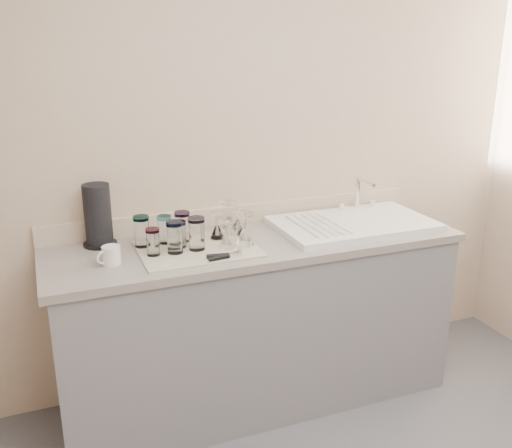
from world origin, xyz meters
name	(u,v)px	position (x,y,z in m)	size (l,w,h in m)	color
room_envelope	(418,151)	(0.00, 0.00, 1.56)	(3.54, 3.50, 2.52)	#505055
counter_unit	(257,321)	(0.00, 1.20, 0.45)	(2.06, 0.62, 0.90)	slate
sink_unit	(353,223)	(0.55, 1.20, 0.92)	(0.82, 0.50, 0.22)	white
dish_towel	(198,249)	(-0.31, 1.17, 0.90)	(0.55, 0.42, 0.01)	beige
tumbler_teal	(142,231)	(-0.55, 1.29, 0.98)	(0.08, 0.08, 0.15)	white
tumbler_cyan	(164,229)	(-0.44, 1.30, 0.98)	(0.07, 0.07, 0.14)	white
tumbler_purple	(182,226)	(-0.35, 1.29, 0.98)	(0.07, 0.07, 0.15)	white
tumbler_magenta	(153,242)	(-0.52, 1.16, 0.97)	(0.06, 0.06, 0.13)	white
tumbler_blue	(175,237)	(-0.42, 1.15, 0.98)	(0.08, 0.08, 0.15)	white
tumbler_lavender	(197,233)	(-0.32, 1.16, 0.99)	(0.08, 0.08, 0.16)	white
tumbler_extra	(179,234)	(-0.39, 1.22, 0.97)	(0.07, 0.07, 0.13)	white
goblet_back_left	(217,230)	(-0.18, 1.27, 0.95)	(0.07, 0.07, 0.13)	white
goblet_back_right	(238,225)	(-0.06, 1.30, 0.95)	(0.07, 0.07, 0.13)	white
goblet_front_left	(227,239)	(-0.18, 1.12, 0.95)	(0.07, 0.07, 0.13)	white
goblet_front_right	(245,234)	(-0.09, 1.14, 0.96)	(0.09, 0.09, 0.16)	white
goblet_extra	(229,223)	(-0.10, 1.32, 0.96)	(0.09, 0.09, 0.16)	white
can_opener	(225,256)	(-0.23, 1.00, 0.92)	(0.16, 0.06, 0.02)	silver
white_mug	(111,255)	(-0.72, 1.14, 0.94)	(0.12, 0.11, 0.08)	white
paper_towel_roll	(98,216)	(-0.73, 1.41, 1.05)	(0.16, 0.16, 0.30)	black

